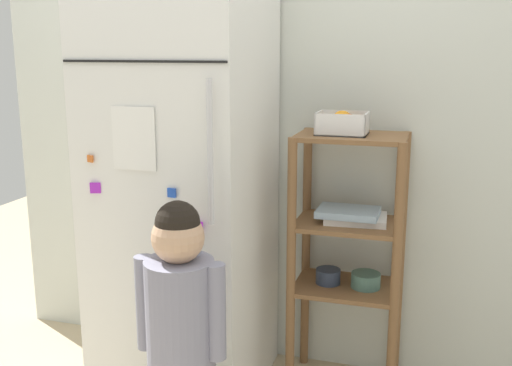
% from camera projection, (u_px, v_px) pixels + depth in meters
% --- Properties ---
extents(kitchen_wall_back, '(2.47, 0.03, 2.35)m').
position_uv_depth(kitchen_wall_back, '(266.00, 98.00, 2.55)').
color(kitchen_wall_back, silver).
rests_on(kitchen_wall_back, ground).
extents(refrigerator, '(0.60, 0.67, 1.85)m').
position_uv_depth(refrigerator, '(184.00, 168.00, 2.34)').
color(refrigerator, white).
rests_on(refrigerator, ground).
extents(child_standing, '(0.30, 0.22, 0.93)m').
position_uv_depth(child_standing, '(180.00, 314.00, 1.88)').
color(child_standing, '#40453A').
rests_on(child_standing, ground).
extents(pantry_shelf_unit, '(0.43, 0.32, 1.06)m').
position_uv_depth(pantry_shelf_unit, '(349.00, 240.00, 2.38)').
color(pantry_shelf_unit, brown).
rests_on(pantry_shelf_unit, ground).
extents(fruit_bin, '(0.19, 0.15, 0.09)m').
position_uv_depth(fruit_bin, '(344.00, 124.00, 2.28)').
color(fruit_bin, white).
rests_on(fruit_bin, pantry_shelf_unit).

